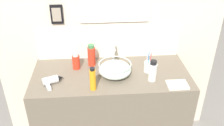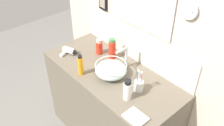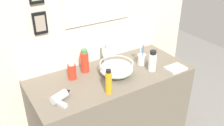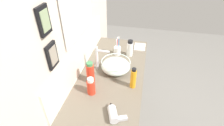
{
  "view_description": "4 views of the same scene",
  "coord_description": "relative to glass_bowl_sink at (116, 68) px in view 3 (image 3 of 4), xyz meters",
  "views": [
    {
      "loc": [
        -0.13,
        -1.75,
        2.01
      ],
      "look_at": [
        0.01,
        0.0,
        0.98
      ],
      "focal_mm": 40.0,
      "sensor_mm": 36.0,
      "label": 1
    },
    {
      "loc": [
        1.27,
        -1.12,
        2.23
      ],
      "look_at": [
        0.01,
        0.0,
        0.98
      ],
      "focal_mm": 40.0,
      "sensor_mm": 36.0,
      "label": 2
    },
    {
      "loc": [
        -0.91,
        -1.47,
        1.92
      ],
      "look_at": [
        0.01,
        0.0,
        0.98
      ],
      "focal_mm": 40.0,
      "sensor_mm": 36.0,
      "label": 3
    },
    {
      "loc": [
        -1.23,
        -0.26,
        1.9
      ],
      "look_at": [
        0.01,
        0.0,
        0.98
      ],
      "focal_mm": 28.0,
      "sensor_mm": 36.0,
      "label": 4
    }
  ],
  "objects": [
    {
      "name": "lotion_bottle",
      "position": [
        -0.18,
        -0.18,
        0.03
      ],
      "size": [
        0.05,
        0.05,
        0.19
      ],
      "color": "orange",
      "rests_on": "vanity_counter"
    },
    {
      "name": "back_panel",
      "position": [
        -0.03,
        0.35,
        0.24
      ],
      "size": [
        2.07,
        0.1,
        2.36
      ],
      "color": "beige",
      "rests_on": "ground"
    },
    {
      "name": "spray_bottle",
      "position": [
        -0.32,
        0.14,
        0.01
      ],
      "size": [
        0.06,
        0.06,
        0.15
      ],
      "color": "red",
      "rests_on": "vanity_counter"
    },
    {
      "name": "faucet",
      "position": [
        -0.0,
        0.16,
        0.08
      ],
      "size": [
        0.02,
        0.13,
        0.24
      ],
      "color": "silver",
      "rests_on": "vanity_counter"
    },
    {
      "name": "toothbrush_cup",
      "position": [
        0.29,
        0.04,
        -0.01
      ],
      "size": [
        0.07,
        0.07,
        0.21
      ],
      "color": "white",
      "rests_on": "vanity_counter"
    },
    {
      "name": "hair_drier",
      "position": [
        -0.5,
        -0.08,
        -0.03
      ],
      "size": [
        0.17,
        0.17,
        0.06
      ],
      "color": "silver",
      "rests_on": "vanity_counter"
    },
    {
      "name": "glass_bowl_sink",
      "position": [
        0.0,
        0.0,
        0.0
      ],
      "size": [
        0.27,
        0.27,
        0.11
      ],
      "color": "silver",
      "rests_on": "vanity_counter"
    },
    {
      "name": "vanity_counter",
      "position": [
        -0.03,
        0.03,
        -0.5
      ],
      "size": [
        1.31,
        0.59,
        0.88
      ],
      "primitive_type": "cube",
      "color": "#6B6051",
      "rests_on": "ground"
    },
    {
      "name": "hand_towel",
      "position": [
        0.47,
        -0.19,
        -0.05
      ],
      "size": [
        0.16,
        0.12,
        0.02
      ],
      "primitive_type": "cube",
      "color": "silver",
      "rests_on": "vanity_counter"
    },
    {
      "name": "soap_dispenser",
      "position": [
        0.29,
        -0.09,
        0.03
      ],
      "size": [
        0.06,
        0.06,
        0.18
      ],
      "color": "white",
      "rests_on": "vanity_counter"
    },
    {
      "name": "shampoo_bottle",
      "position": [
        -0.19,
        0.18,
        0.04
      ],
      "size": [
        0.07,
        0.07,
        0.2
      ],
      "color": "red",
      "rests_on": "vanity_counter"
    }
  ]
}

